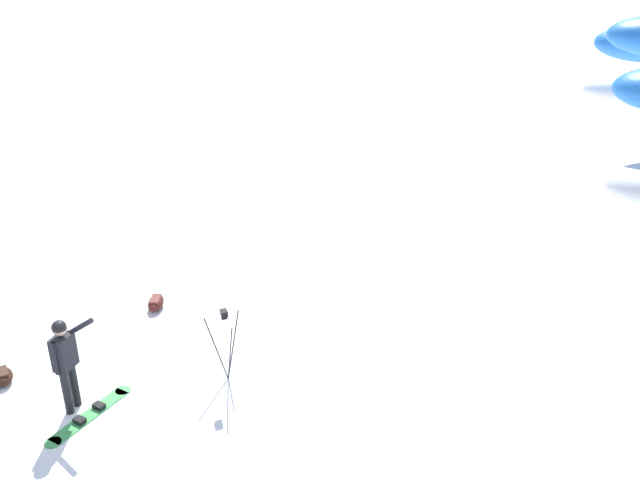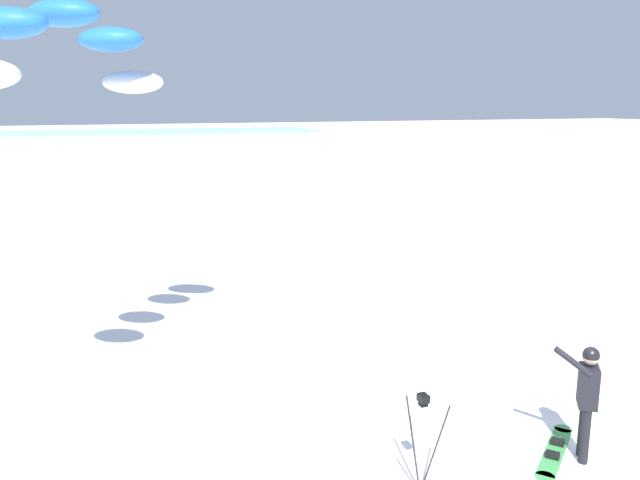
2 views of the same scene
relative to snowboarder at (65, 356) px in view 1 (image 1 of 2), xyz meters
name	(u,v)px [view 1 (image 1 of 2)]	position (x,y,z in m)	size (l,w,h in m)	color
ground_plane	(110,392)	(-0.63, -0.25, -1.11)	(300.00, 300.00, 0.00)	white
snowboarder	(65,356)	(0.00, 0.00, 0.00)	(0.79, 0.48, 1.82)	black
snowboard	(90,415)	(-0.24, 0.30, -1.08)	(1.50, 1.28, 0.10)	#3F994C
gear_bag_large	(156,303)	(-1.86, -2.96, -0.98)	(0.53, 0.72, 0.24)	#4C1E19
camera_tripod	(225,331)	(-2.73, 0.11, -0.06)	(0.67, 0.57, 1.48)	#262628
gear_bag_small	(2,376)	(1.20, -1.27, -0.98)	(0.47, 0.62, 0.24)	black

